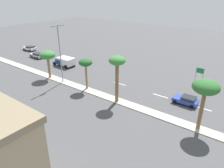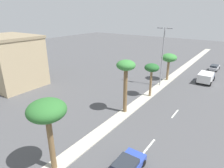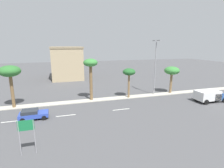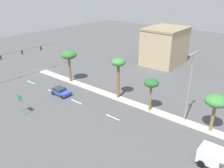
# 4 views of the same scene
# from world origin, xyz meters

# --- Properties ---
(ground_plane) EXTENTS (160.00, 160.00, 0.00)m
(ground_plane) POSITION_xyz_m (0.00, 33.08, 0.00)
(ground_plane) COLOR #4C4C4F
(median_curb) EXTENTS (1.80, 85.06, 0.12)m
(median_curb) POSITION_xyz_m (0.00, 42.53, 0.06)
(median_curb) COLOR #B7B2A3
(median_curb) RESTS_ON ground
(lane_stripe_inboard) EXTENTS (0.20, 2.80, 0.01)m
(lane_stripe_inboard) POSITION_xyz_m (5.89, 11.46, 0.01)
(lane_stripe_inboard) COLOR silver
(lane_stripe_inboard) RESTS_ON ground
(lane_stripe_outboard) EXTENTS (0.20, 2.80, 0.01)m
(lane_stripe_outboard) POSITION_xyz_m (5.89, 18.42, 0.01)
(lane_stripe_outboard) COLOR silver
(lane_stripe_outboard) RESTS_ON ground
(lane_stripe_near) EXTENTS (0.20, 2.80, 0.01)m
(lane_stripe_near) POSITION_xyz_m (5.89, 27.02, 0.01)
(lane_stripe_near) COLOR silver
(lane_stripe_near) RESTS_ON ground
(directional_road_sign) EXTENTS (0.10, 1.43, 3.42)m
(directional_road_sign) POSITION_xyz_m (14.44, 14.68, 2.47)
(directional_road_sign) COLOR gray
(directional_road_sign) RESTS_ON ground
(palm_tree_leading) EXTENTS (3.28, 3.28, 6.88)m
(palm_tree_leading) POSITION_xyz_m (0.07, 10.43, 5.88)
(palm_tree_leading) COLOR brown
(palm_tree_leading) RESTS_ON median_curb
(palm_tree_front) EXTENTS (2.57, 2.57, 7.61)m
(palm_tree_front) POSITION_xyz_m (-0.27, 23.33, 6.39)
(palm_tree_front) COLOR brown
(palm_tree_front) RESTS_ON median_curb
(palm_tree_near) EXTENTS (2.43, 2.43, 5.67)m
(palm_tree_near) POSITION_xyz_m (0.35, 30.55, 4.92)
(palm_tree_near) COLOR olive
(palm_tree_near) RESTS_ON median_curb
(palm_tree_inboard) EXTENTS (3.11, 3.11, 5.62)m
(palm_tree_inboard) POSITION_xyz_m (-0.25, 40.40, 4.73)
(palm_tree_inboard) COLOR olive
(palm_tree_inboard) RESTS_ON median_curb
(street_lamp_outboard) EXTENTS (2.90, 0.24, 10.98)m
(street_lamp_outboard) POSITION_xyz_m (-0.25, 36.43, 6.47)
(street_lamp_outboard) COLOR gray
(street_lamp_outboard) RESTS_ON median_curb
(sedan_silver_left) EXTENTS (2.02, 4.65, 1.37)m
(sedan_silver_left) POSITION_xyz_m (6.72, 54.70, 0.74)
(sedan_silver_left) COLOR #B2B2B7
(sedan_silver_left) RESTS_ON ground
(sedan_blue_leading) EXTENTS (2.18, 3.88, 1.35)m
(sedan_blue_leading) POSITION_xyz_m (5.75, 14.01, 0.73)
(sedan_blue_leading) COLOR #2D47AD
(sedan_blue_leading) RESTS_ON ground
(sedan_white_far) EXTENTS (2.25, 4.32, 1.40)m
(sedan_white_far) POSITION_xyz_m (9.86, 62.80, 0.76)
(sedan_white_far) COLOR silver
(sedan_white_far) RESTS_ON ground
(box_truck) EXTENTS (2.78, 5.23, 2.07)m
(box_truck) POSITION_xyz_m (6.71, 43.62, 1.18)
(box_truck) COLOR #234C99
(box_truck) RESTS_ON ground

